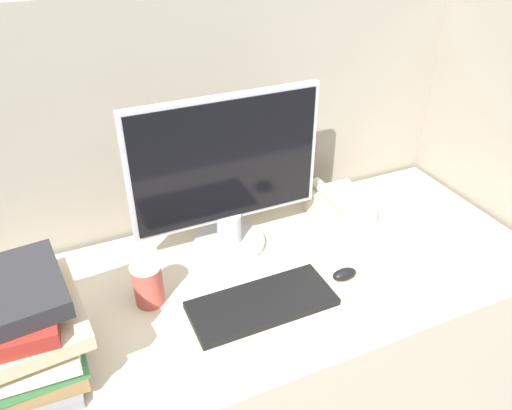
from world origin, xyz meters
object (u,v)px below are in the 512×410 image
at_px(keyboard, 262,303).
at_px(coffee_cup, 148,283).
at_px(mouse, 344,274).
at_px(desk_telephone, 339,206).
at_px(monitor, 227,179).
at_px(book_stack, 28,330).

bearing_deg(keyboard, coffee_cup, 152.05).
bearing_deg(mouse, desk_telephone, 60.88).
bearing_deg(keyboard, monitor, 85.68).
relative_size(monitor, mouse, 7.63).
height_order(keyboard, mouse, mouse).
height_order(coffee_cup, book_stack, book_stack).
xyz_separation_m(keyboard, desk_telephone, (0.42, 0.28, 0.04)).
height_order(monitor, desk_telephone, monitor).
bearing_deg(mouse, monitor, 130.04).
distance_m(monitor, keyboard, 0.37).
distance_m(coffee_cup, desk_telephone, 0.70).
relative_size(monitor, book_stack, 1.87).
xyz_separation_m(keyboard, mouse, (0.26, 0.01, 0.01)).
relative_size(mouse, book_stack, 0.24).
relative_size(monitor, coffee_cup, 4.51).
xyz_separation_m(monitor, keyboard, (-0.02, -0.29, -0.23)).
bearing_deg(desk_telephone, mouse, -119.12).
bearing_deg(book_stack, coffee_cup, 24.20).
bearing_deg(monitor, desk_telephone, -1.91).
bearing_deg(book_stack, monitor, 25.75).
xyz_separation_m(monitor, coffee_cup, (-0.29, -0.15, -0.17)).
bearing_deg(book_stack, keyboard, -1.36).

